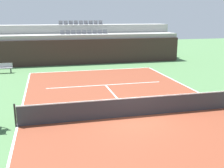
{
  "coord_description": "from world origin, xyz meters",
  "views": [
    {
      "loc": [
        -4.01,
        -12.1,
        4.87
      ],
      "look_at": [
        -0.58,
        2.0,
        1.2
      ],
      "focal_mm": 43.82,
      "sensor_mm": 36.0,
      "label": 1
    }
  ],
  "objects": [
    {
      "name": "baseline_far",
      "position": [
        0.0,
        11.95,
        0.01
      ],
      "size": [
        11.0,
        0.1,
        0.0
      ],
      "primitive_type": "cube",
      "color": "white",
      "rests_on": "court_surface"
    },
    {
      "name": "ground_plane",
      "position": [
        0.0,
        0.0,
        0.0
      ],
      "size": [
        80.0,
        80.0,
        0.0
      ],
      "primitive_type": "plane",
      "color": "#477042"
    },
    {
      "name": "stands_tier_upper",
      "position": [
        0.0,
        19.03,
        1.92
      ],
      "size": [
        19.85,
        2.4,
        3.84
      ],
      "primitive_type": "cube",
      "color": "#9E9E99",
      "rests_on": "ground_plane"
    },
    {
      "name": "seating_row_upper",
      "position": [
        0.0,
        19.12,
        3.96
      ],
      "size": [
        4.92,
        0.44,
        0.44
      ],
      "color": "slate",
      "rests_on": "stands_tier_upper"
    },
    {
      "name": "seating_row_lower",
      "position": [
        0.0,
        16.72,
        3.07
      ],
      "size": [
        4.92,
        0.44,
        0.44
      ],
      "color": "slate",
      "rests_on": "stands_tier_lower"
    },
    {
      "name": "sideline_left",
      "position": [
        -5.45,
        0.0,
        0.01
      ],
      "size": [
        0.1,
        24.0,
        0.0
      ],
      "primitive_type": "cube",
      "color": "white",
      "rests_on": "court_surface"
    },
    {
      "name": "centre_service_line",
      "position": [
        0.0,
        3.2,
        0.01
      ],
      "size": [
        0.1,
        6.4,
        0.0
      ],
      "primitive_type": "cube",
      "color": "white",
      "rests_on": "court_surface"
    },
    {
      "name": "back_wall",
      "position": [
        0.0,
        15.28,
        1.26
      ],
      "size": [
        19.85,
        0.3,
        2.51
      ],
      "primitive_type": "cube",
      "color": "#33231E",
      "rests_on": "ground_plane"
    },
    {
      "name": "court_surface",
      "position": [
        0.0,
        0.0,
        0.01
      ],
      "size": [
        11.0,
        24.0,
        0.01
      ],
      "primitive_type": "cube",
      "color": "brown",
      "rests_on": "ground_plane"
    },
    {
      "name": "tennis_net",
      "position": [
        0.0,
        0.0,
        0.51
      ],
      "size": [
        11.08,
        0.08,
        1.07
      ],
      "color": "black",
      "rests_on": "court_surface"
    },
    {
      "name": "stands_tier_lower",
      "position": [
        0.0,
        16.63,
        1.47
      ],
      "size": [
        19.85,
        2.4,
        2.94
      ],
      "primitive_type": "cube",
      "color": "#9E9E99",
      "rests_on": "ground_plane"
    },
    {
      "name": "service_line_far",
      "position": [
        0.0,
        6.4,
        0.01
      ],
      "size": [
        8.26,
        0.1,
        0.0
      ],
      "primitive_type": "cube",
      "color": "white",
      "rests_on": "court_surface"
    },
    {
      "name": "player_bench",
      "position": [
        -7.65,
        12.58,
        0.51
      ],
      "size": [
        1.5,
        0.4,
        0.85
      ],
      "color": "#99999E",
      "rests_on": "ground_plane"
    }
  ]
}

